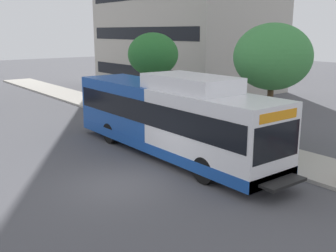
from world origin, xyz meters
name	(u,v)px	position (x,y,z in m)	size (l,w,h in m)	color
ground_plane	(40,139)	(0.00, 8.00, 0.00)	(120.00, 120.00, 0.00)	#4C4C51
sidewalk_curb	(171,125)	(7.00, 6.00, 0.07)	(3.00, 56.00, 0.14)	#A8A399
transit_bus	(170,117)	(3.59, 1.77, 1.70)	(2.58, 12.25, 3.65)	white
street_tree_near_stop	(273,57)	(8.00, -0.15, 4.24)	(3.53, 3.53, 5.61)	#4C3823
street_tree_mid_block	(153,55)	(8.07, 9.22, 3.92)	(3.21, 3.21, 5.16)	#4C3823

